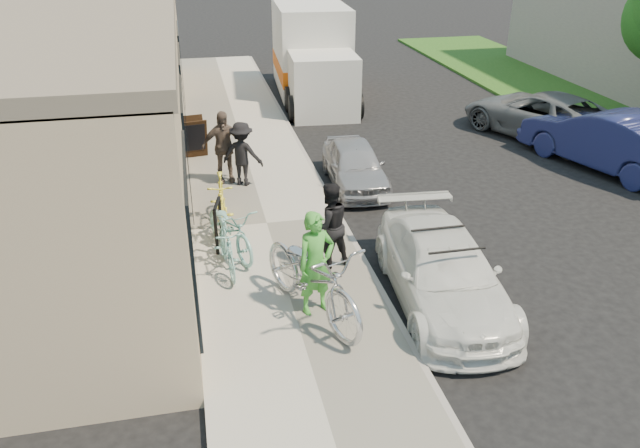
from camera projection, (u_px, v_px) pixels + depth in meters
ground at (407, 296)px, 10.61m from camera, size 120.00×120.00×0.00m
sidewalk at (267, 226)px, 12.83m from camera, size 3.00×34.00×0.15m
curb at (340, 220)px, 13.12m from camera, size 0.12×34.00×0.13m
storefront at (109, 79)px, 15.68m from camera, size 3.60×20.00×4.22m
bike_rack at (218, 220)px, 11.64m from camera, size 0.19×0.65×0.92m
sandwich_board at (194, 137)px, 16.12m from camera, size 0.70×0.71×1.01m
sedan_white at (443, 271)px, 10.22m from camera, size 1.97×4.15×1.21m
sedan_silver at (355, 165)px, 14.71m from camera, size 1.44×3.19×1.06m
moving_truck at (313, 57)px, 21.77m from camera, size 2.75×6.41×3.08m
far_car_blue at (607, 139)px, 15.71m from camera, size 2.92×4.79×1.49m
far_car_gray at (542, 115)px, 17.96m from camera, size 3.89×5.22×1.32m
tandem_bike at (312, 277)px, 9.57m from camera, size 1.80×2.75×1.36m
woman_rider at (316, 263)px, 9.60m from camera, size 0.72×0.58×1.71m
man_standing at (329, 225)px, 10.93m from camera, size 0.88×0.76×1.58m
cruiser_bike_a at (227, 248)px, 10.90m from camera, size 0.56×1.53×0.90m
cruiser_bike_b at (230, 229)px, 11.47m from camera, size 1.24×1.96×0.97m
cruiser_bike_c at (221, 201)px, 12.51m from camera, size 0.59×1.73×1.02m
bystander_a at (242, 154)px, 14.31m from camera, size 1.11×0.93×1.50m
bystander_b at (223, 147)px, 14.44m from camera, size 1.03×0.51×1.70m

